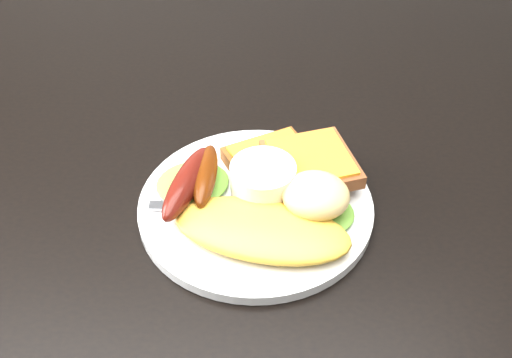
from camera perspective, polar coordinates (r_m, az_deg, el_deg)
The scene contains 12 objects.
dining_table at distance 0.69m, azimuth 8.83°, elevation 2.46°, with size 1.20×0.80×0.04m, color black.
plate at distance 0.58m, azimuth -0.03°, elevation -2.56°, with size 0.23×0.23×0.01m, color white.
lettuce_left at distance 0.59m, azimuth -6.06°, elevation -0.37°, with size 0.07×0.07×0.01m, color #4AA223.
lettuce_right at distance 0.56m, azimuth 6.07°, elevation -3.11°, with size 0.07×0.06×0.01m, color #5A8B32.
omelette at distance 0.54m, azimuth 0.55°, elevation -4.83°, with size 0.16×0.08×0.02m, color yellow.
sausage_a at distance 0.57m, azimuth -6.60°, elevation -0.34°, with size 0.03×0.11×0.03m, color #5C1811.
sausage_b at distance 0.57m, azimuth -4.81°, elevation 0.39°, with size 0.02×0.09×0.02m, color #602B08.
ramekin at distance 0.57m, azimuth 0.67°, elevation -0.22°, with size 0.06×0.06×0.04m, color white.
toast_a at distance 0.60m, azimuth 1.75°, elevation 1.32°, with size 0.08×0.08×0.01m, color brown.
toast_b at distance 0.59m, azimuth 5.22°, elevation 1.46°, with size 0.08×0.08×0.01m, color #995430.
potato_salad at distance 0.55m, azimuth 5.71°, elevation -1.55°, with size 0.06×0.06×0.03m, color #F1F3A9.
fork at distance 0.57m, azimuth -3.29°, elevation -2.56°, with size 0.14×0.01×0.00m, color #ADAFB7.
Camera 1 is at (-0.09, -0.52, 1.17)m, focal length 42.00 mm.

